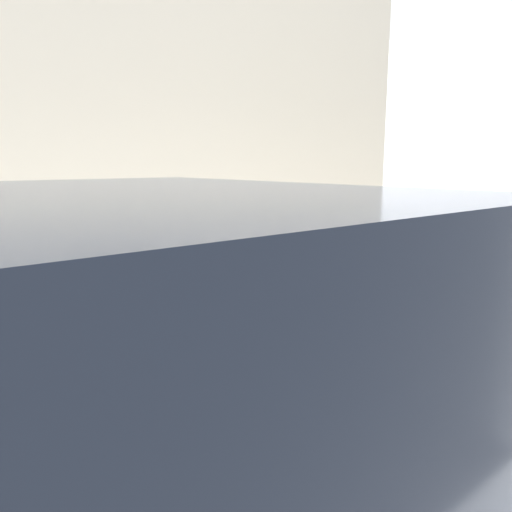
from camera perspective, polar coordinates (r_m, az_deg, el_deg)
ground_plane at (r=3.47m, az=17.89°, el=-21.25°), size 60.00×60.00×0.00m
sidewalk at (r=4.82m, az=-5.02°, el=-10.50°), size 24.00×2.80×0.13m
building_facade at (r=6.55m, az=-17.37°, el=16.61°), size 24.00×0.30×5.07m
parking_meter at (r=3.29m, az=0.00°, el=1.15°), size 0.22×0.16×1.50m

